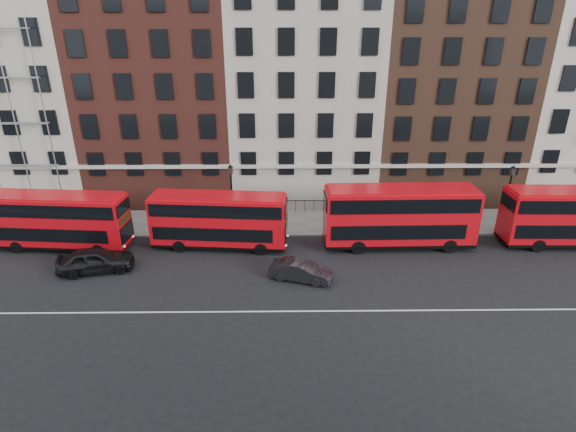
{
  "coord_description": "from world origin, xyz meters",
  "views": [
    {
      "loc": [
        -1.9,
        -23.66,
        15.38
      ],
      "look_at": [
        -1.57,
        5.0,
        3.0
      ],
      "focal_mm": 28.0,
      "sensor_mm": 36.0,
      "label": 1
    }
  ],
  "objects_px": {
    "bus_a": "(58,220)",
    "bus_d": "(576,216)",
    "bus_b": "(219,220)",
    "car_front": "(301,271)",
    "bus_c": "(399,216)",
    "car_rear": "(96,260)"
  },
  "relations": [
    {
      "from": "bus_b",
      "to": "bus_a",
      "type": "bearing_deg",
      "value": -175.16
    },
    {
      "from": "bus_b",
      "to": "car_rear",
      "type": "bearing_deg",
      "value": -151.41
    },
    {
      "from": "bus_a",
      "to": "bus_b",
      "type": "bearing_deg",
      "value": 4.88
    },
    {
      "from": "car_rear",
      "to": "car_front",
      "type": "distance_m",
      "value": 13.71
    },
    {
      "from": "bus_d",
      "to": "car_rear",
      "type": "distance_m",
      "value": 34.21
    },
    {
      "from": "bus_b",
      "to": "bus_d",
      "type": "relative_size",
      "value": 0.95
    },
    {
      "from": "bus_b",
      "to": "bus_d",
      "type": "xyz_separation_m",
      "value": [
        26.18,
        -0.0,
        0.15
      ]
    },
    {
      "from": "bus_b",
      "to": "car_front",
      "type": "xyz_separation_m",
      "value": [
        5.83,
        -4.73,
        -1.55
      ]
    },
    {
      "from": "bus_b",
      "to": "car_front",
      "type": "bearing_deg",
      "value": -34.21
    },
    {
      "from": "bus_c",
      "to": "bus_d",
      "type": "height_order",
      "value": "bus_c"
    },
    {
      "from": "bus_a",
      "to": "bus_c",
      "type": "height_order",
      "value": "bus_c"
    },
    {
      "from": "bus_c",
      "to": "car_front",
      "type": "bearing_deg",
      "value": -148.03
    },
    {
      "from": "bus_a",
      "to": "car_rear",
      "type": "xyz_separation_m",
      "value": [
        3.8,
        -3.44,
        -1.42
      ]
    },
    {
      "from": "bus_a",
      "to": "car_rear",
      "type": "height_order",
      "value": "bus_a"
    },
    {
      "from": "bus_a",
      "to": "bus_b",
      "type": "height_order",
      "value": "bus_a"
    },
    {
      "from": "bus_c",
      "to": "bus_b",
      "type": "bearing_deg",
      "value": 179.08
    },
    {
      "from": "bus_a",
      "to": "bus_c",
      "type": "xyz_separation_m",
      "value": [
        24.77,
        -0.0,
        0.21
      ]
    },
    {
      "from": "car_rear",
      "to": "bus_a",
      "type": "bearing_deg",
      "value": 35.91
    },
    {
      "from": "bus_a",
      "to": "bus_d",
      "type": "height_order",
      "value": "bus_d"
    },
    {
      "from": "bus_a",
      "to": "bus_b",
      "type": "distance_m",
      "value": 11.62
    },
    {
      "from": "bus_b",
      "to": "car_front",
      "type": "height_order",
      "value": "bus_b"
    },
    {
      "from": "bus_d",
      "to": "car_rear",
      "type": "relative_size",
      "value": 2.16
    }
  ]
}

